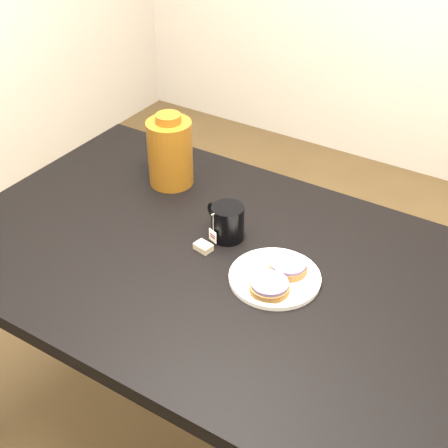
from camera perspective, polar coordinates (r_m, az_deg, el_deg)
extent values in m
plane|color=brown|center=(2.15, -0.73, -18.78)|extent=(4.00, 4.00, 0.00)
cube|color=black|center=(1.61, -0.92, -3.44)|extent=(1.40, 0.90, 0.04)
cylinder|color=black|center=(2.40, -8.57, -0.31)|extent=(0.06, 0.06, 0.71)
cylinder|color=white|center=(1.53, 4.66, -4.92)|extent=(0.22, 0.22, 0.01)
torus|color=white|center=(1.52, 4.67, -4.74)|extent=(0.22, 0.22, 0.01)
cylinder|color=brown|center=(1.54, 5.87, -3.97)|extent=(0.11, 0.11, 0.02)
cylinder|color=gray|center=(1.53, 5.90, -3.58)|extent=(0.11, 0.11, 0.01)
cylinder|color=brown|center=(1.48, 4.17, -5.82)|extent=(0.11, 0.11, 0.02)
cylinder|color=gray|center=(1.47, 4.19, -5.42)|extent=(0.10, 0.10, 0.01)
cylinder|color=black|center=(1.63, 0.34, 0.14)|extent=(0.11, 0.11, 0.10)
cylinder|color=black|center=(1.61, 0.35, 1.31)|extent=(0.07, 0.07, 0.00)
torus|color=black|center=(1.67, -0.91, 1.21)|extent=(0.05, 0.03, 0.05)
cylinder|color=beige|center=(1.60, -1.00, 0.17)|extent=(0.00, 0.00, 0.05)
cube|color=white|center=(1.62, -0.98, -1.08)|extent=(0.03, 0.01, 0.03)
cube|color=#C6B793|center=(1.62, -1.90, -2.11)|extent=(0.05, 0.04, 0.02)
cylinder|color=#5C310C|center=(1.85, -4.94, 6.48)|extent=(0.15, 0.15, 0.20)
cylinder|color=#5C310C|center=(1.80, -5.12, 9.59)|extent=(0.07, 0.07, 0.02)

